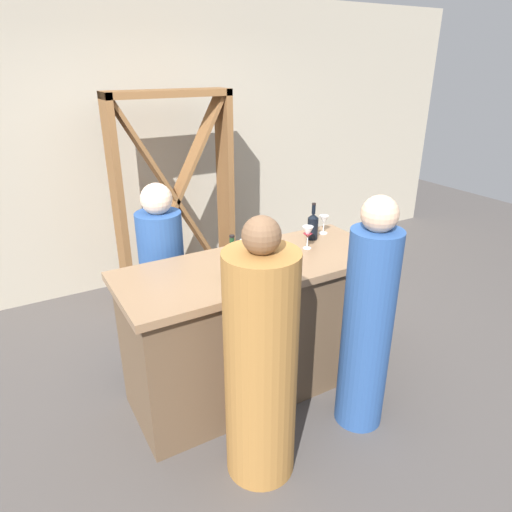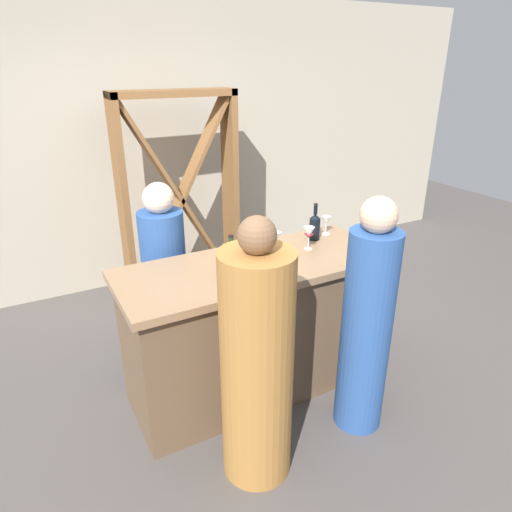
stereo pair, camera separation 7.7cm
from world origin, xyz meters
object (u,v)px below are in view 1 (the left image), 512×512
Objects in this scene: wine_bottle_leftmost_olive_green at (232,262)px; wine_glass_far_left at (245,247)px; wine_glass_near_left at (256,264)px; wine_glass_far_right at (324,221)px; wine_bottle_center_clear_pale at (263,244)px; wine_glass_far_center at (275,237)px; person_center_guest at (367,325)px; person_left_guest at (261,366)px; person_right_guest at (164,284)px; wine_bottle_second_left_dark_green at (251,258)px; wine_glass_near_center at (358,238)px; wine_bottle_second_right_near_black at (313,226)px; wine_rack at (175,200)px; wine_glass_near_right at (308,233)px.

wine_bottle_leftmost_olive_green reaches higher than wine_glass_far_left.
wine_glass_far_right is (0.85, 0.44, -0.00)m from wine_glass_near_left.
wine_bottle_center_clear_pale is at bearing -163.85° from wine_glass_far_right.
wine_bottle_leftmost_olive_green is at bearing -151.46° from wine_glass_far_center.
wine_bottle_center_clear_pale is 0.18m from wine_glass_far_center.
person_center_guest is (0.35, -0.66, -0.37)m from wine_bottle_center_clear_pale.
person_left_guest is (-0.41, -0.67, -0.38)m from wine_bottle_center_clear_pale.
wine_bottle_second_left_dark_green is at bearing 6.06° from person_right_guest.
wine_glass_near_center is at bearing -94.81° from wine_glass_far_right.
wine_bottle_second_right_near_black is (0.81, 0.29, -0.00)m from wine_bottle_leftmost_olive_green.
wine_rack reaches higher than wine_bottle_second_left_dark_green.
wine_bottle_second_right_near_black is 0.18× the size of person_left_guest.
wine_bottle_second_left_dark_green is 2.08× the size of wine_glass_far_center.
wine_bottle_second_right_near_black reaches higher than wine_glass_near_left.
wine_bottle_second_left_dark_green reaches higher than wine_bottle_second_right_near_black.
wine_bottle_second_left_dark_green is at bearing -157.19° from wine_bottle_second_right_near_black.
wine_glass_near_right is at bearing -77.16° from wine_rack.
person_center_guest is at bearing -97.16° from person_left_guest.
wine_rack reaches higher than person_left_guest.
wine_bottle_leftmost_olive_green is 2.09× the size of wine_glass_far_center.
wine_bottle_second_left_dark_green is 0.80m from wine_glass_near_center.
person_left_guest is at bearing -112.48° from wine_glass_far_left.
wine_bottle_center_clear_pale is at bearing 27.29° from wine_bottle_leftmost_olive_green.
wine_bottle_center_clear_pale is 1.89× the size of wine_glass_near_left.
wine_glass_near_center is 0.42m from wine_glass_far_right.
wine_glass_far_left is at bearing 16.41° from person_right_guest.
wine_glass_far_right is (0.50, 0.10, 0.01)m from wine_glass_far_center.
wine_glass_near_left reaches higher than wine_glass_far_center.
wine_bottle_second_right_near_black is 0.15m from wine_glass_far_right.
wine_rack is 2.34m from person_left_guest.
wine_bottle_second_left_dark_green is 0.18× the size of person_left_guest.
wine_glass_far_left is 0.80m from person_right_guest.
wine_glass_near_center is 1.06× the size of wine_glass_far_right.
wine_glass_far_left reaches higher than wine_glass_far_right.
wine_glass_far_center is at bearing 44.78° from wine_glass_near_left.
wine_glass_far_right is 0.97m from person_center_guest.
wine_rack is at bearing 90.09° from wine_bottle_center_clear_pale.
wine_rack is 13.13× the size of wine_glass_near_left.
wine_glass_far_right is (0.14, 0.05, -0.00)m from wine_bottle_second_right_near_black.
person_center_guest is at bearing -62.41° from wine_bottle_center_clear_pale.
wine_bottle_second_left_dark_green is 1.85× the size of wine_glass_far_left.
wine_bottle_second_right_near_black is (0.51, -1.48, 0.10)m from wine_rack.
wine_bottle_leftmost_olive_green reaches higher than wine_glass_near_right.
wine_glass_near_right is at bearing 13.46° from wine_bottle_leftmost_olive_green.
wine_bottle_leftmost_olive_green is 0.86m from wine_bottle_second_right_near_black.
wine_bottle_second_right_near_black is 1.28m from person_left_guest.
person_left_guest is at bearing -138.66° from wine_bottle_second_right_near_black.
wine_glass_far_left is (0.08, 0.28, -0.00)m from wine_glass_near_left.
person_left_guest is at bearing -13.48° from person_right_guest.
person_left_guest is at bearing -117.20° from wine_glass_near_left.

